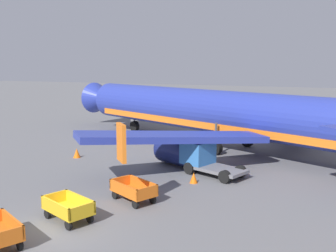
{
  "coord_description": "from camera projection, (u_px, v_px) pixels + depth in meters",
  "views": [
    {
      "loc": [
        10.76,
        -13.63,
        7.34
      ],
      "look_at": [
        0.34,
        12.24,
        2.8
      ],
      "focal_mm": 41.82,
      "sensor_mm": 36.0,
      "label": 1
    }
  ],
  "objects": [
    {
      "name": "ground_plane",
      "position": [
        60.0,
        227.0,
        17.62
      ],
      "size": [
        220.0,
        220.0,
        0.0
      ],
      "primitive_type": "plane",
      "color": "slate"
    },
    {
      "name": "airplane",
      "position": [
        219.0,
        113.0,
        33.57
      ],
      "size": [
        35.7,
        29.26,
        11.34
      ],
      "color": "#28389E",
      "rests_on": "ground"
    },
    {
      "name": "baggage_cart_third_in_row",
      "position": [
        68.0,
        208.0,
        18.31
      ],
      "size": [
        3.56,
        2.26,
        1.07
      ],
      "color": "gold",
      "rests_on": "ground"
    },
    {
      "name": "baggage_cart_fourth_in_row",
      "position": [
        133.0,
        190.0,
        20.87
      ],
      "size": [
        3.49,
        2.39,
        1.07
      ],
      "color": "orange",
      "rests_on": "ground"
    },
    {
      "name": "service_truck_beside_carts",
      "position": [
        203.0,
        157.0,
        26.14
      ],
      "size": [
        4.77,
        3.41,
        2.1
      ],
      "color": "slate",
      "rests_on": "ground"
    },
    {
      "name": "traffic_cone_near_plane",
      "position": [
        77.0,
        153.0,
        30.47
      ],
      "size": [
        0.55,
        0.55,
        0.73
      ],
      "primitive_type": "cone",
      "color": "orange",
      "rests_on": "ground"
    },
    {
      "name": "traffic_cone_mid_apron",
      "position": [
        202.0,
        160.0,
        28.5
      ],
      "size": [
        0.52,
        0.52,
        0.69
      ],
      "primitive_type": "cone",
      "color": "orange",
      "rests_on": "ground"
    },
    {
      "name": "traffic_cone_by_carts",
      "position": [
        194.0,
        178.0,
        24.05
      ],
      "size": [
        0.49,
        0.49,
        0.65
      ],
      "primitive_type": "cone",
      "color": "orange",
      "rests_on": "ground"
    }
  ]
}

